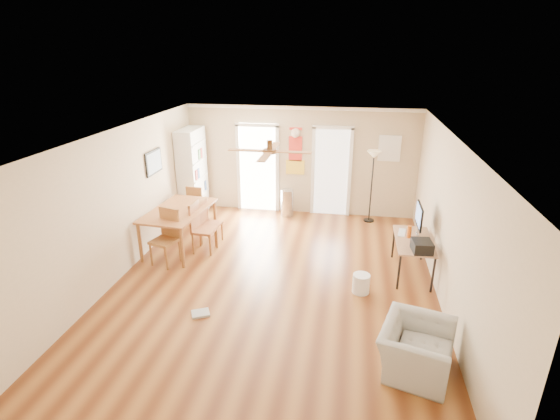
% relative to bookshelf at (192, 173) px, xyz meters
% --- Properties ---
extents(floor, '(7.00, 7.00, 0.00)m').
position_rel_bookshelf_xyz_m(floor, '(2.52, -2.88, -1.05)').
color(floor, brown).
rests_on(floor, ground).
extents(ceiling, '(5.50, 7.00, 0.00)m').
position_rel_bookshelf_xyz_m(ceiling, '(2.52, -2.88, 1.55)').
color(ceiling, silver).
rests_on(ceiling, floor).
extents(wall_back, '(5.50, 0.04, 2.60)m').
position_rel_bookshelf_xyz_m(wall_back, '(2.52, 0.62, 0.25)').
color(wall_back, beige).
rests_on(wall_back, floor).
extents(wall_front, '(5.50, 0.04, 2.60)m').
position_rel_bookshelf_xyz_m(wall_front, '(2.52, -6.38, 0.25)').
color(wall_front, beige).
rests_on(wall_front, floor).
extents(wall_left, '(0.04, 7.00, 2.60)m').
position_rel_bookshelf_xyz_m(wall_left, '(-0.23, -2.88, 0.25)').
color(wall_left, beige).
rests_on(wall_left, floor).
extents(wall_right, '(0.04, 7.00, 2.60)m').
position_rel_bookshelf_xyz_m(wall_right, '(5.27, -2.88, 0.25)').
color(wall_right, beige).
rests_on(wall_right, floor).
extents(crown_molding, '(5.50, 7.00, 0.08)m').
position_rel_bookshelf_xyz_m(crown_molding, '(2.52, -2.88, 1.51)').
color(crown_molding, white).
rests_on(crown_molding, wall_back).
extents(kitchen_doorway, '(0.90, 0.10, 2.10)m').
position_rel_bookshelf_xyz_m(kitchen_doorway, '(1.47, 0.60, -0.00)').
color(kitchen_doorway, white).
rests_on(kitchen_doorway, wall_back).
extents(bathroom_doorway, '(0.80, 0.10, 2.10)m').
position_rel_bookshelf_xyz_m(bathroom_doorway, '(3.27, 0.60, -0.00)').
color(bathroom_doorway, white).
rests_on(bathroom_doorway, wall_back).
extents(wall_decal, '(0.46, 0.03, 1.10)m').
position_rel_bookshelf_xyz_m(wall_decal, '(2.39, 0.60, 0.50)').
color(wall_decal, red).
rests_on(wall_decal, wall_back).
extents(ac_grille, '(0.50, 0.04, 0.60)m').
position_rel_bookshelf_xyz_m(ac_grille, '(4.57, 0.59, 0.65)').
color(ac_grille, white).
rests_on(ac_grille, wall_back).
extents(framed_poster, '(0.04, 0.66, 0.48)m').
position_rel_bookshelf_xyz_m(framed_poster, '(-0.21, -1.48, 0.65)').
color(framed_poster, black).
rests_on(framed_poster, wall_left).
extents(ceiling_fan, '(1.24, 1.24, 0.20)m').
position_rel_bookshelf_xyz_m(ceiling_fan, '(2.52, -3.18, 1.38)').
color(ceiling_fan, '#593819').
rests_on(ceiling_fan, ceiling).
extents(bookshelf, '(0.50, 0.98, 2.11)m').
position_rel_bookshelf_xyz_m(bookshelf, '(0.00, 0.00, 0.00)').
color(bookshelf, silver).
rests_on(bookshelf, floor).
extents(dining_table, '(1.14, 1.74, 0.83)m').
position_rel_bookshelf_xyz_m(dining_table, '(0.37, -1.80, -0.64)').
color(dining_table, '#A56435').
rests_on(dining_table, floor).
extents(dining_chair_right_a, '(0.43, 0.43, 0.94)m').
position_rel_bookshelf_xyz_m(dining_chair_right_a, '(0.92, -1.47, -0.59)').
color(dining_chair_right_a, brown).
rests_on(dining_chair_right_a, floor).
extents(dining_chair_right_b, '(0.44, 0.44, 1.03)m').
position_rel_bookshelf_xyz_m(dining_chair_right_b, '(0.92, -1.89, -0.54)').
color(dining_chair_right_b, '#A86436').
rests_on(dining_chair_right_b, floor).
extents(dining_chair_near, '(0.54, 0.54, 1.06)m').
position_rel_bookshelf_xyz_m(dining_chair_near, '(0.35, -2.51, -0.53)').
color(dining_chair_near, '#965C30').
rests_on(dining_chair_near, floor).
extents(dining_chair_far, '(0.39, 0.39, 0.92)m').
position_rel_bookshelf_xyz_m(dining_chair_far, '(0.27, -0.49, -0.59)').
color(dining_chair_far, olive).
rests_on(dining_chair_far, floor).
extents(trash_can, '(0.33, 0.33, 0.66)m').
position_rel_bookshelf_xyz_m(trash_can, '(2.25, 0.29, -0.73)').
color(trash_can, '#A8A8AA').
rests_on(trash_can, floor).
extents(torchiere_lamp, '(0.35, 0.35, 1.69)m').
position_rel_bookshelf_xyz_m(torchiere_lamp, '(4.22, 0.29, -0.21)').
color(torchiere_lamp, black).
rests_on(torchiere_lamp, floor).
extents(computer_desk, '(0.63, 1.26, 0.68)m').
position_rel_bookshelf_xyz_m(computer_desk, '(4.90, -2.12, -0.72)').
color(computer_desk, tan).
rests_on(computer_desk, floor).
extents(imac, '(0.11, 0.61, 0.57)m').
position_rel_bookshelf_xyz_m(imac, '(4.99, -1.85, -0.10)').
color(imac, black).
rests_on(imac, computer_desk).
extents(keyboard, '(0.18, 0.39, 0.01)m').
position_rel_bookshelf_xyz_m(keyboard, '(4.72, -1.85, -0.37)').
color(keyboard, silver).
rests_on(keyboard, computer_desk).
extents(printer, '(0.35, 0.39, 0.19)m').
position_rel_bookshelf_xyz_m(printer, '(4.97, -2.56, -0.28)').
color(printer, black).
rests_on(printer, computer_desk).
extents(orange_bottle, '(0.08, 0.08, 0.23)m').
position_rel_bookshelf_xyz_m(orange_bottle, '(4.82, -2.04, -0.26)').
color(orange_bottle, '#D45D12').
rests_on(orange_bottle, computer_desk).
extents(wastebasket_a, '(0.35, 0.35, 0.33)m').
position_rel_bookshelf_xyz_m(wastebasket_a, '(4.01, -2.91, -0.89)').
color(wastebasket_a, silver).
rests_on(wastebasket_a, floor).
extents(floor_cloth, '(0.33, 0.31, 0.04)m').
position_rel_bookshelf_xyz_m(floor_cloth, '(1.56, -3.99, -1.04)').
color(floor_cloth, '#999994').
rests_on(floor_cloth, floor).
extents(armchair, '(1.08, 1.16, 0.63)m').
position_rel_bookshelf_xyz_m(armchair, '(4.67, -4.64, -0.74)').
color(armchair, '#9D9D98').
rests_on(armchair, floor).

